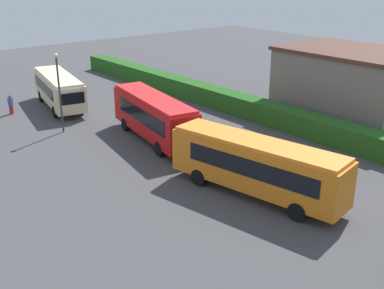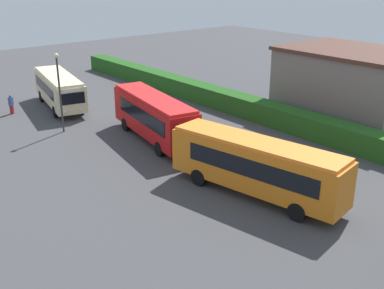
{
  "view_description": "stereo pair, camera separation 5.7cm",
  "coord_description": "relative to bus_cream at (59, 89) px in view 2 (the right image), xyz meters",
  "views": [
    {
      "loc": [
        19.58,
        -18.08,
        12.17
      ],
      "look_at": [
        -1.64,
        -0.42,
        1.66
      ],
      "focal_mm": 44.55,
      "sensor_mm": 36.0,
      "label": 1
    },
    {
      "loc": [
        19.62,
        -18.03,
        12.17
      ],
      "look_at": [
        -1.64,
        -0.42,
        1.66
      ],
      "focal_mm": 44.55,
      "sensor_mm": 36.0,
      "label": 2
    }
  ],
  "objects": [
    {
      "name": "person_left",
      "position": [
        -0.87,
        -4.11,
        -0.85
      ],
      "size": [
        0.46,
        0.48,
        1.67
      ],
      "rotation": [
        0.0,
        0.0,
        0.72
      ],
      "color": "maroon",
      "rests_on": "ground_plane"
    },
    {
      "name": "ground_plane",
      "position": [
        19.88,
        0.72,
        -1.73
      ],
      "size": [
        107.94,
        107.94,
        0.0
      ],
      "primitive_type": "plane",
      "color": "#424244"
    },
    {
      "name": "depot_building",
      "position": [
        18.42,
        17.04,
        1.17
      ],
      "size": [
        11.01,
        8.12,
        5.77
      ],
      "color": "slate",
      "rests_on": "ground_plane"
    },
    {
      "name": "lamppost",
      "position": [
        6.37,
        -2.77,
        2.01
      ],
      "size": [
        0.36,
        0.36,
        6.05
      ],
      "color": "#38383D",
      "rests_on": "ground_plane"
    },
    {
      "name": "person_right",
      "position": [
        16.58,
        2.53,
        -0.83
      ],
      "size": [
        0.5,
        0.48,
        1.72
      ],
      "rotation": [
        0.0,
        0.0,
        2.27
      ],
      "color": "maroon",
      "rests_on": "ground_plane"
    },
    {
      "name": "bus_orange",
      "position": [
        23.25,
        0.7,
        0.14
      ],
      "size": [
        10.64,
        4.07,
        3.24
      ],
      "rotation": [
        0.0,
        0.0,
        3.32
      ],
      "color": "orange",
      "rests_on": "ground_plane"
    },
    {
      "name": "person_center",
      "position": [
        -0.76,
        2.34,
        -0.85
      ],
      "size": [
        0.33,
        0.43,
        1.67
      ],
      "rotation": [
        0.0,
        0.0,
        0.18
      ],
      "color": "silver",
      "rests_on": "ground_plane"
    },
    {
      "name": "bus_red",
      "position": [
        12.35,
        1.58,
        0.16
      ],
      "size": [
        10.03,
        3.98,
        3.3
      ],
      "rotation": [
        0.0,
        0.0,
        2.96
      ],
      "color": "red",
      "rests_on": "ground_plane"
    },
    {
      "name": "hedge_row",
      "position": [
        19.88,
        11.05,
        -0.9
      ],
      "size": [
        65.97,
        1.74,
        1.65
      ],
      "primitive_type": "cube",
      "color": "#22551A",
      "rests_on": "ground_plane"
    },
    {
      "name": "bus_cream",
      "position": [
        0.0,
        0.0,
        0.0
      ],
      "size": [
        9.57,
        4.29,
        2.98
      ],
      "rotation": [
        0.0,
        0.0,
        -0.21
      ],
      "color": "beige",
      "rests_on": "ground_plane"
    }
  ]
}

